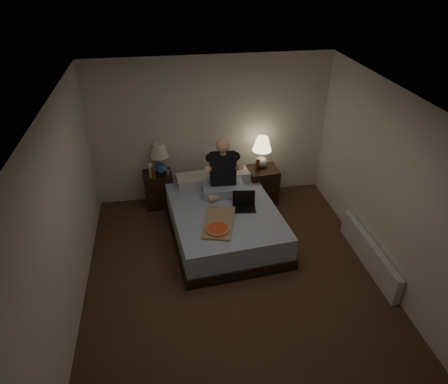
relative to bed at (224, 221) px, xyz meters
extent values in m
cube|color=#533623|center=(-0.01, -0.99, -0.26)|extent=(4.00, 4.50, 0.00)
cube|color=white|center=(-0.01, -0.99, 2.24)|extent=(4.00, 4.50, 0.00)
cube|color=silver|center=(-0.01, 1.26, 0.99)|extent=(4.00, 0.00, 2.50)
cube|color=silver|center=(-0.01, -3.24, 0.99)|extent=(4.00, 0.00, 2.50)
cube|color=silver|center=(-2.01, -0.99, 0.99)|extent=(0.00, 4.50, 2.50)
cube|color=silver|center=(1.99, -0.99, 0.99)|extent=(0.00, 4.50, 2.50)
cube|color=#516FA2|center=(0.00, 0.00, 0.00)|extent=(1.73, 2.19, 0.51)
cube|color=black|center=(-0.97, 1.06, 0.05)|extent=(0.50, 0.46, 0.61)
cube|color=black|center=(0.83, 0.87, 0.07)|extent=(0.52, 0.48, 0.64)
cylinder|color=silver|center=(-1.07, 0.94, 0.48)|extent=(0.07, 0.07, 0.25)
cylinder|color=beige|center=(-0.80, 0.97, 0.41)|extent=(0.07, 0.07, 0.10)
cylinder|color=#63370E|center=(-1.03, 0.87, 0.47)|extent=(0.06, 0.06, 0.23)
cylinder|color=#561B0C|center=(0.71, 0.82, 0.50)|extent=(0.06, 0.06, 0.23)
cube|color=silver|center=(1.92, -1.01, -0.06)|extent=(0.10, 1.60, 0.40)
camera|label=1|loc=(-0.81, -4.97, 3.65)|focal=32.00mm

